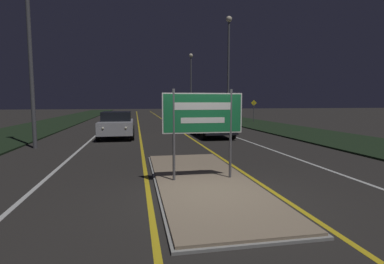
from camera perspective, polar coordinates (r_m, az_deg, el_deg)
The scene contains 18 objects.
ground_plane at distance 6.99m, azimuth 4.17°, elevation -12.03°, with size 160.00×160.00×0.00m, color #282623.
median_island at distance 8.06m, azimuth 2.01°, elevation -9.27°, with size 2.54×7.29×0.10m.
verge_left at distance 27.63m, azimuth -27.05°, elevation 0.84°, with size 5.00×100.00×0.08m.
verge_right at distance 28.79m, azimuth 12.25°, elevation 1.53°, with size 5.00×100.00×0.08m.
centre_line_yellow_left at distance 31.50m, azimuth -10.23°, elevation 1.87°, with size 0.12×70.00×0.01m.
centre_line_yellow_right at distance 31.66m, azimuth -4.95°, elevation 1.96°, with size 0.12×70.00×0.01m.
lane_line_white_left at distance 31.59m, azimuth -15.21°, elevation 1.77°, with size 0.12×70.00×0.01m.
lane_line_white_right at distance 32.05m, azimuth -0.06°, elevation 2.03°, with size 0.12×70.00×0.01m.
edge_line_white_left at distance 31.97m, azimuth -20.58°, elevation 1.64°, with size 0.10×70.00×0.01m.
edge_line_white_right at distance 32.74m, azimuth 5.11°, elevation 2.08°, with size 0.10×70.00×0.01m.
highway_sign at distance 7.79m, azimuth 2.06°, elevation 2.93°, with size 2.12×0.07×2.36m.
streetlight_left_near at distance 15.88m, azimuth -28.80°, elevation 19.75°, with size 0.44×0.44×10.50m.
streetlight_right_near at distance 26.35m, azimuth 6.97°, elevation 13.94°, with size 0.51×0.51×9.27m.
streetlight_right_far at distance 43.24m, azimuth -0.20°, elevation 10.88°, with size 0.56×0.56×8.87m.
car_receding_0 at distance 18.23m, azimuth 3.95°, elevation 1.38°, with size 1.94×4.48×1.38m.
car_receding_1 at distance 27.96m, azimuth -1.23°, elevation 3.01°, with size 1.96×4.63×1.44m.
car_approaching_0 at distance 18.15m, azimuth -14.15°, elevation 1.43°, with size 2.02×4.11×1.53m.
warning_sign at distance 30.78m, azimuth 11.68°, elevation 4.38°, with size 0.60×0.06×2.21m.
Camera 1 is at (-1.72, -6.42, 2.14)m, focal length 28.00 mm.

